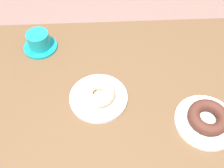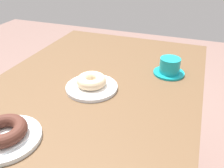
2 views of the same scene
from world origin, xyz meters
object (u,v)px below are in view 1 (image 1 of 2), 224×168
at_px(donut_sugar_ring, 100,93).
at_px(coffee_cup, 40,42).
at_px(plate_chocolate_ring, 207,122).
at_px(donut_chocolate_ring, 210,117).
at_px(plate_sugar_ring, 100,98).

distance_m(donut_sugar_ring, coffee_cup, 0.34).
xyz_separation_m(donut_sugar_ring, plate_chocolate_ring, (-0.33, 0.11, -0.03)).
bearing_deg(coffee_cup, donut_chocolate_ring, 146.86).
xyz_separation_m(plate_chocolate_ring, coffee_cup, (0.55, -0.36, 0.03)).
distance_m(plate_sugar_ring, donut_chocolate_ring, 0.35).
bearing_deg(donut_sugar_ring, donut_chocolate_ring, 161.96).
relative_size(plate_sugar_ring, plate_chocolate_ring, 1.00).
bearing_deg(plate_chocolate_ring, plate_sugar_ring, -18.04).
relative_size(plate_sugar_ring, donut_chocolate_ring, 1.54).
bearing_deg(plate_sugar_ring, coffee_cup, -48.88).
bearing_deg(donut_chocolate_ring, donut_sugar_ring, -18.04).
bearing_deg(plate_chocolate_ring, coffee_cup, -33.14).
bearing_deg(donut_sugar_ring, plate_sugar_ring, 0.00).
distance_m(plate_chocolate_ring, donut_chocolate_ring, 0.03).
bearing_deg(donut_sugar_ring, plate_chocolate_ring, 161.96).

